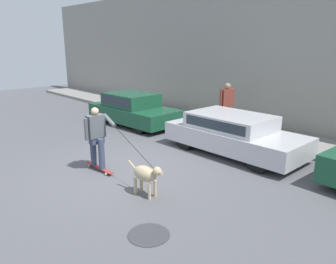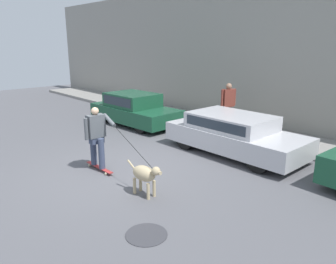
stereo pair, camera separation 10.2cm
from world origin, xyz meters
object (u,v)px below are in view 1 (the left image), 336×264
object	(u,v)px
parked_car_1	(233,134)
dog	(146,174)
pedestrian_with_bag	(226,104)
parked_car_0	(133,110)
skateboarder	(97,135)

from	to	relation	value
parked_car_1	dog	size ratio (longest dim) A/B	4.14
dog	pedestrian_with_bag	world-z (taller)	pedestrian_with_bag
parked_car_1	dog	distance (m)	3.78
parked_car_0	parked_car_1	world-z (taller)	parked_car_0
dog	pedestrian_with_bag	xyz separation A→B (m)	(-1.99, 5.41, 0.60)
parked_car_0	pedestrian_with_bag	distance (m)	3.84
pedestrian_with_bag	parked_car_0	bearing A→B (deg)	45.64
parked_car_0	dog	distance (m)	6.59
parked_car_0	pedestrian_with_bag	world-z (taller)	pedestrian_with_bag
parked_car_0	parked_car_1	xyz separation A→B (m)	(4.98, 0.00, -0.01)
parked_car_1	skateboarder	world-z (taller)	skateboarder
parked_car_0	parked_car_1	distance (m)	4.98
parked_car_1	pedestrian_with_bag	distance (m)	2.33
parked_car_0	dog	bearing A→B (deg)	-36.97
pedestrian_with_bag	dog	bearing A→B (deg)	129.87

